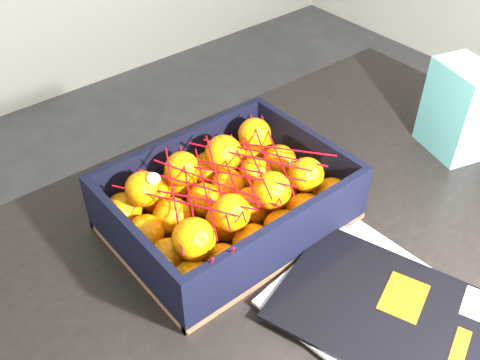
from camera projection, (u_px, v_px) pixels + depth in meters
ground at (315, 343)px, 1.59m from camera, size 3.50×3.50×0.00m
table at (305, 288)px, 0.93m from camera, size 1.21×0.82×0.75m
magazine_stack at (384, 310)px, 0.76m from camera, size 0.29×0.33×0.02m
produce_crate at (228, 207)px, 0.89m from camera, size 0.36×0.27×0.11m
clementine_heap at (228, 199)px, 0.87m from camera, size 0.34×0.25×0.11m
mesh_net at (228, 179)px, 0.83m from camera, size 0.30×0.24×0.09m
retail_carton at (458, 110)px, 1.01m from camera, size 0.11×0.13×0.18m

